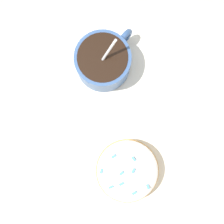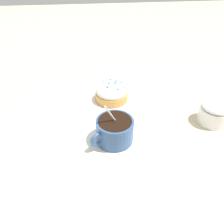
{
  "view_description": "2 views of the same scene",
  "coord_description": "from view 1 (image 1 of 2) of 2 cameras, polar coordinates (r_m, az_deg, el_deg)",
  "views": [
    {
      "loc": [
        0.05,
        -0.03,
        0.61
      ],
      "look_at": [
        -0.01,
        -0.01,
        0.03
      ],
      "focal_mm": 60.0,
      "sensor_mm": 36.0,
      "label": 1
    },
    {
      "loc": [
        -0.46,
        0.05,
        0.37
      ],
      "look_at": [
        -0.02,
        -0.0,
        0.03
      ],
      "focal_mm": 35.0,
      "sensor_mm": 36.0,
      "label": 2
    }
  ],
  "objects": [
    {
      "name": "ground_plane",
      "position": [
        0.61,
        1.01,
        -0.6
      ],
      "size": [
        3.0,
        3.0,
        0.0
      ],
      "primitive_type": "plane",
      "color": "#C6B793"
    },
    {
      "name": "paper_napkin",
      "position": [
        0.61,
        1.02,
        -0.59
      ],
      "size": [
        0.33,
        0.3,
        0.0
      ],
      "color": "white",
      "rests_on": "ground_plane"
    },
    {
      "name": "coffee_cup",
      "position": [
        0.59,
        -1.12,
        7.85
      ],
      "size": [
        0.09,
        0.1,
        0.1
      ],
      "color": "#335184",
      "rests_on": "paper_napkin"
    },
    {
      "name": "frosted_pastry",
      "position": [
        0.58,
        2.35,
        -8.93
      ],
      "size": [
        0.1,
        0.1,
        0.06
      ],
      "color": "#D19347",
      "rests_on": "paper_napkin"
    }
  ]
}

